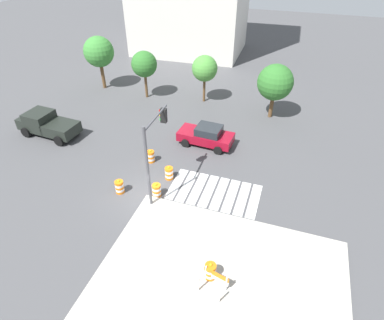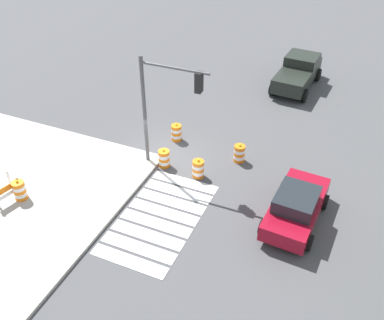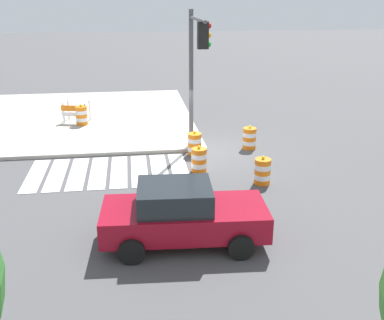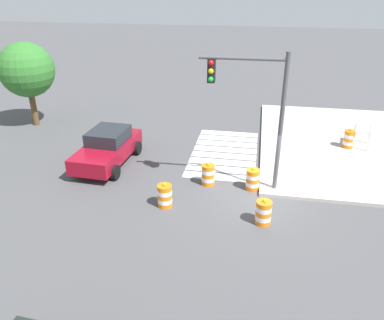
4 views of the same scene
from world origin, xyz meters
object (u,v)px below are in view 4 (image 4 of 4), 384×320
(traffic_barrel_on_sidewalk, at_px, (349,139))
(construction_barricade, at_px, (357,135))
(traffic_barrel_median_near, at_px, (165,196))
(sports_car, at_px, (108,147))
(traffic_light_pole, at_px, (253,98))
(street_tree_streetside_far, at_px, (27,70))
(traffic_barrel_crosswalk_end, at_px, (208,175))
(traffic_barrel_near_corner, at_px, (263,213))
(traffic_barrel_median_far, at_px, (253,179))

(traffic_barrel_on_sidewalk, xyz_separation_m, construction_barricade, (0.33, -0.45, 0.12))
(traffic_barrel_median_near, distance_m, traffic_barrel_on_sidewalk, 10.47)
(sports_car, bearing_deg, traffic_light_pole, -101.22)
(traffic_light_pole, height_order, street_tree_streetside_far, traffic_light_pole)
(traffic_barrel_median_near, height_order, traffic_barrel_on_sidewalk, traffic_barrel_on_sidewalk)
(traffic_barrel_crosswalk_end, bearing_deg, traffic_barrel_near_corner, -137.05)
(traffic_barrel_near_corner, distance_m, construction_barricade, 8.96)
(traffic_barrel_on_sidewalk, xyz_separation_m, traffic_light_pole, (-4.91, 4.92, 3.31))
(traffic_barrel_median_near, bearing_deg, traffic_barrel_near_corner, -97.67)
(sports_car, relative_size, traffic_light_pole, 0.80)
(traffic_barrel_crosswalk_end, xyz_separation_m, construction_barricade, (5.13, -7.01, 0.27))
(sports_car, xyz_separation_m, traffic_barrel_median_far, (-1.29, -6.80, -0.36))
(traffic_barrel_median_near, relative_size, traffic_barrel_on_sidewalk, 1.00)
(traffic_light_pole, bearing_deg, construction_barricade, -45.66)
(traffic_barrel_crosswalk_end, distance_m, construction_barricade, 8.69)
(sports_car, bearing_deg, street_tree_streetside_far, 55.94)
(traffic_light_pole, bearing_deg, street_tree_streetside_far, 66.67)
(traffic_barrel_near_corner, relative_size, street_tree_streetside_far, 0.21)
(traffic_barrel_crosswalk_end, bearing_deg, traffic_barrel_on_sidewalk, -53.81)
(traffic_barrel_crosswalk_end, height_order, traffic_barrel_median_near, same)
(traffic_barrel_on_sidewalk, height_order, construction_barricade, traffic_barrel_on_sidewalk)
(traffic_barrel_crosswalk_end, relative_size, construction_barricade, 0.74)
(traffic_barrel_crosswalk_end, relative_size, traffic_barrel_on_sidewalk, 1.00)
(sports_car, relative_size, traffic_barrel_crosswalk_end, 4.32)
(traffic_barrel_crosswalk_end, relative_size, street_tree_streetside_far, 0.21)
(traffic_barrel_on_sidewalk, height_order, street_tree_streetside_far, street_tree_streetside_far)
(traffic_barrel_crosswalk_end, bearing_deg, traffic_barrel_median_near, 145.24)
(construction_barricade, bearing_deg, traffic_barrel_near_corner, 148.56)
(traffic_barrel_near_corner, xyz_separation_m, traffic_barrel_on_sidewalk, (7.31, -4.22, 0.15))
(traffic_barrel_near_corner, distance_m, traffic_barrel_median_far, 2.45)
(construction_barricade, bearing_deg, traffic_barrel_median_near, 130.35)
(traffic_barrel_median_near, bearing_deg, street_tree_streetside_far, 52.79)
(traffic_barrel_crosswalk_end, distance_m, traffic_light_pole, 3.83)
(traffic_barrel_near_corner, height_order, traffic_light_pole, traffic_light_pole)
(traffic_light_pole, relative_size, street_tree_streetside_far, 1.14)
(traffic_barrel_median_far, relative_size, traffic_barrel_on_sidewalk, 1.00)
(traffic_barrel_median_near, bearing_deg, traffic_barrel_crosswalk_end, -34.76)
(street_tree_streetside_far, bearing_deg, traffic_barrel_median_far, -112.91)
(traffic_barrel_median_near, relative_size, traffic_light_pole, 0.19)
(street_tree_streetside_far, bearing_deg, traffic_barrel_median_near, -127.21)
(sports_car, height_order, traffic_barrel_median_far, sports_car)
(traffic_barrel_crosswalk_end, distance_m, traffic_barrel_median_near, 2.44)
(traffic_barrel_crosswalk_end, relative_size, traffic_barrel_median_far, 1.00)
(sports_car, xyz_separation_m, construction_barricade, (3.94, -11.93, -0.09))
(traffic_barrel_crosswalk_end, xyz_separation_m, traffic_barrel_median_far, (-0.10, -1.88, 0.00))
(traffic_barrel_median_near, relative_size, street_tree_streetside_far, 0.21)
(traffic_barrel_near_corner, xyz_separation_m, traffic_barrel_crosswalk_end, (2.51, 2.34, 0.00))
(traffic_barrel_median_far, relative_size, street_tree_streetside_far, 0.21)
(traffic_barrel_near_corner, height_order, traffic_barrel_median_far, same)
(street_tree_streetside_far, bearing_deg, traffic_barrel_crosswalk_end, -115.86)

